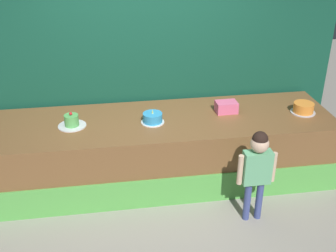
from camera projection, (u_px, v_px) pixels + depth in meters
name	position (u px, v px, depth m)	size (l,w,h in m)	color
ground_plane	(159.00, 205.00, 4.62)	(12.00, 12.00, 0.00)	gray
stage_platform	(153.00, 150.00, 4.92)	(4.17, 1.11, 0.78)	brown
curtain_backdrop	(145.00, 58.00, 5.07)	(4.77, 0.08, 2.61)	#144C38
child_figure	(257.00, 165.00, 4.13)	(0.40, 0.18, 1.03)	#3F4C8C
pink_box	(226.00, 107.00, 4.91)	(0.25, 0.17, 0.13)	pink
cake_left	(72.00, 121.00, 4.58)	(0.31, 0.31, 0.17)	silver
cake_center	(153.00, 118.00, 4.66)	(0.26, 0.26, 0.16)	white
cake_right	(303.00, 108.00, 4.89)	(0.29, 0.29, 0.12)	silver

